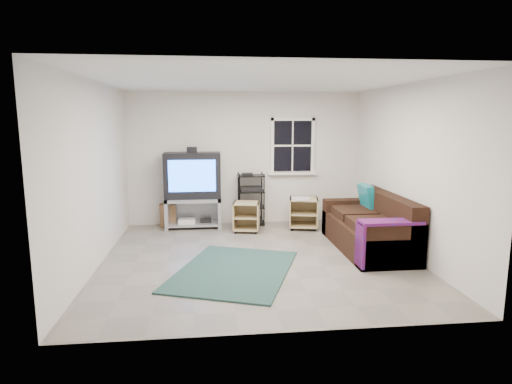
{
  "coord_description": "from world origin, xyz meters",
  "views": [
    {
      "loc": [
        -0.7,
        -6.15,
        2.06
      ],
      "look_at": [
        0.01,
        0.4,
        0.94
      ],
      "focal_mm": 30.0,
      "sensor_mm": 36.0,
      "label": 1
    }
  ],
  "objects": [
    {
      "name": "tv_unit",
      "position": [
        -1.03,
        2.01,
        0.85
      ],
      "size": [
        1.06,
        0.53,
        1.56
      ],
      "color": "#9B9BA3",
      "rests_on": "ground"
    },
    {
      "name": "side_table_left",
      "position": [
        -0.03,
        1.64,
        0.29
      ],
      "size": [
        0.54,
        0.54,
        0.55
      ],
      "rotation": [
        0.0,
        0.0,
        -0.18
      ],
      "color": "tan",
      "rests_on": "ground"
    },
    {
      "name": "paper_bag",
      "position": [
        -1.53,
        2.15,
        0.22
      ],
      "size": [
        0.33,
        0.24,
        0.44
      ],
      "primitive_type": "cube",
      "rotation": [
        0.0,
        0.0,
        0.14
      ],
      "color": "#9A6D45",
      "rests_on": "ground"
    },
    {
      "name": "room",
      "position": [
        0.95,
        2.27,
        1.48
      ],
      "size": [
        4.6,
        4.62,
        4.6
      ],
      "color": "slate",
      "rests_on": "ground"
    },
    {
      "name": "av_rack",
      "position": [
        0.1,
        2.09,
        0.45
      ],
      "size": [
        0.51,
        0.37,
        1.03
      ],
      "color": "black",
      "rests_on": "ground"
    },
    {
      "name": "shag_rug",
      "position": [
        -0.39,
        -0.53,
        0.01
      ],
      "size": [
        2.04,
        2.37,
        0.02
      ],
      "primitive_type": "cube",
      "rotation": [
        0.0,
        0.0,
        -0.35
      ],
      "color": "black",
      "rests_on": "ground"
    },
    {
      "name": "side_table_right",
      "position": [
        1.07,
        1.72,
        0.34
      ],
      "size": [
        0.63,
        0.63,
        0.61
      ],
      "rotation": [
        0.0,
        0.0,
        -0.2
      ],
      "color": "tan",
      "rests_on": "ground"
    },
    {
      "name": "sofa",
      "position": [
        1.85,
        0.28,
        0.34
      ],
      "size": [
        0.94,
        2.11,
        0.97
      ],
      "color": "black",
      "rests_on": "ground"
    }
  ]
}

